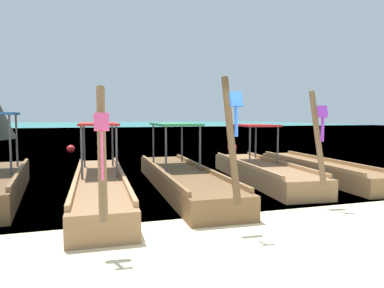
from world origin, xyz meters
name	(u,v)px	position (x,y,z in m)	size (l,w,h in m)	color
ground	(280,254)	(0.00, 0.00, 0.00)	(120.00, 120.00, 0.00)	beige
sea_water	(95,127)	(0.00, 62.06, 0.00)	(120.00, 120.00, 0.00)	teal
longtail_boat_pink_ribbon	(100,185)	(-2.19, 4.29, 0.31)	(1.36, 7.08, 2.36)	olive
longtail_boat_blue_ribbon	(182,177)	(-0.08, 4.72, 0.31)	(1.53, 7.19, 2.60)	brown
longtail_boat_violet_ribbon	(262,171)	(2.49, 5.12, 0.31)	(1.77, 6.14, 2.47)	olive
longtail_boat_green_ribbon	(318,170)	(4.42, 5.04, 0.27)	(1.40, 6.49, 2.67)	brown
mooring_buoy_near	(232,148)	(5.01, 12.94, 0.26)	(0.50, 0.50, 0.50)	red
mooring_buoy_far	(71,149)	(-3.09, 15.31, 0.22)	(0.42, 0.42, 0.42)	red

